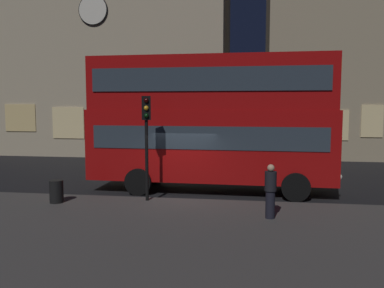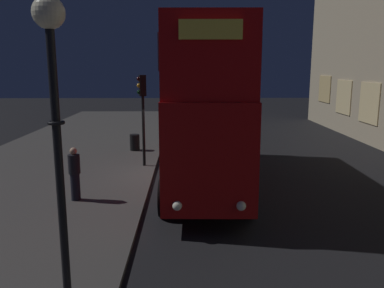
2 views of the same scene
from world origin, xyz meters
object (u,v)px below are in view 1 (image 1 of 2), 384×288
pedestrian (270,191)px  litter_bin (56,191)px  double_decker_bus (210,117)px  traffic_light_near_kerb (146,126)px

pedestrian → litter_bin: 7.51m
double_decker_bus → litter_bin: size_ratio=12.60×
pedestrian → litter_bin: size_ratio=2.09×
litter_bin → pedestrian: bearing=-6.9°
double_decker_bus → pedestrian: double_decker_bus is taller
traffic_light_near_kerb → litter_bin: 3.97m
double_decker_bus → pedestrian: size_ratio=6.03×
traffic_light_near_kerb → litter_bin: traffic_light_near_kerb is taller
pedestrian → traffic_light_near_kerb: bearing=17.6°
litter_bin → traffic_light_near_kerb: bearing=14.1°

